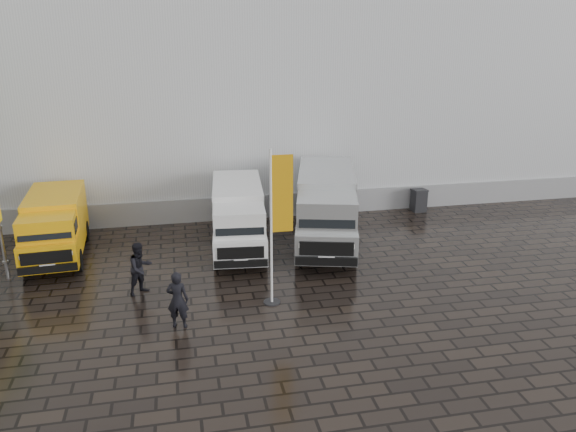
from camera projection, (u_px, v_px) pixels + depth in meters
name	position (u px, v px, depth m)	size (l,w,h in m)	color
ground	(288.00, 303.00, 16.61)	(120.00, 120.00, 0.00)	black
exhibition_hall	(265.00, 61.00, 29.90)	(44.00, 16.00, 12.00)	silver
hall_plinth	(297.00, 204.00, 24.20)	(44.00, 0.15, 1.00)	gray
van_yellow	(55.00, 228.00, 19.65)	(1.81, 4.70, 2.17)	#F9AC0D
van_white	(238.00, 219.00, 20.39)	(1.77, 5.31, 2.30)	white
van_silver	(326.00, 210.00, 20.75)	(2.05, 6.15, 2.66)	silver
flagpole	(277.00, 221.00, 15.86)	(0.88, 0.50, 4.65)	black
wheelie_bin	(419.00, 200.00, 24.74)	(0.60, 0.60, 1.00)	black
person_front	(178.00, 300.00, 15.08)	(0.59, 0.39, 1.63)	black
person_tent	(140.00, 268.00, 17.01)	(0.80, 0.62, 1.65)	black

